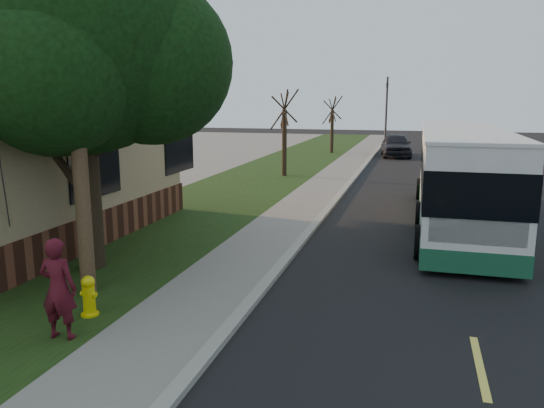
{
  "coord_description": "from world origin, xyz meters",
  "views": [
    {
      "loc": [
        2.94,
        -7.78,
        3.91
      ],
      "look_at": [
        -0.25,
        3.83,
        1.5
      ],
      "focal_mm": 35.0,
      "sensor_mm": 36.0,
      "label": 1
    }
  ],
  "objects_px": {
    "fire_hydrant": "(89,296)",
    "utility_pole": "(72,58)",
    "leafy_tree": "(83,39)",
    "bare_tree_near": "(284,134)",
    "transit_bus": "(460,174)",
    "distant_car": "(396,145)",
    "traffic_signal": "(386,108)",
    "skateboarder": "(58,289)",
    "bare_tree_far": "(332,126)"
  },
  "relations": [
    {
      "from": "utility_pole",
      "to": "leafy_tree",
      "type": "distance_m",
      "value": 1.94
    },
    {
      "from": "bare_tree_near",
      "to": "transit_bus",
      "type": "relative_size",
      "value": 0.39
    },
    {
      "from": "fire_hydrant",
      "to": "bare_tree_far",
      "type": "distance_m",
      "value": 30.04
    },
    {
      "from": "traffic_signal",
      "to": "distant_car",
      "type": "distance_m",
      "value": 5.26
    },
    {
      "from": "leafy_tree",
      "to": "utility_pole",
      "type": "bearing_deg",
      "value": -62.4
    },
    {
      "from": "distant_car",
      "to": "skateboarder",
      "type": "bearing_deg",
      "value": -104.2
    },
    {
      "from": "utility_pole",
      "to": "bare_tree_far",
      "type": "distance_m",
      "value": 29.13
    },
    {
      "from": "traffic_signal",
      "to": "skateboarder",
      "type": "xyz_separation_m",
      "value": [
        -3.0,
        -34.92,
        -2.25
      ]
    },
    {
      "from": "skateboarder",
      "to": "distant_car",
      "type": "height_order",
      "value": "skateboarder"
    },
    {
      "from": "utility_pole",
      "to": "traffic_signal",
      "type": "distance_m",
      "value": 33.26
    },
    {
      "from": "leafy_tree",
      "to": "fire_hydrant",
      "type": "bearing_deg",
      "value": -59.33
    },
    {
      "from": "leafy_tree",
      "to": "bare_tree_near",
      "type": "bearing_deg",
      "value": 87.5
    },
    {
      "from": "leafy_tree",
      "to": "distant_car",
      "type": "relative_size",
      "value": 1.68
    },
    {
      "from": "bare_tree_near",
      "to": "distant_car",
      "type": "distance_m",
      "value": 12.53
    },
    {
      "from": "bare_tree_near",
      "to": "traffic_signal",
      "type": "xyz_separation_m",
      "value": [
        4.0,
        16.0,
        1.01
      ]
    },
    {
      "from": "fire_hydrant",
      "to": "utility_pole",
      "type": "bearing_deg",
      "value": 125.38
    },
    {
      "from": "bare_tree_far",
      "to": "skateboarder",
      "type": "distance_m",
      "value": 30.94
    },
    {
      "from": "leafy_tree",
      "to": "skateboarder",
      "type": "distance_m",
      "value": 5.8
    },
    {
      "from": "leafy_tree",
      "to": "transit_bus",
      "type": "height_order",
      "value": "leafy_tree"
    },
    {
      "from": "fire_hydrant",
      "to": "transit_bus",
      "type": "height_order",
      "value": "transit_bus"
    },
    {
      "from": "bare_tree_near",
      "to": "skateboarder",
      "type": "distance_m",
      "value": 18.99
    },
    {
      "from": "transit_bus",
      "to": "distant_car",
      "type": "distance_m",
      "value": 20.2
    },
    {
      "from": "leafy_tree",
      "to": "distant_car",
      "type": "bearing_deg",
      "value": 78.04
    },
    {
      "from": "leafy_tree",
      "to": "traffic_signal",
      "type": "relative_size",
      "value": 1.42
    },
    {
      "from": "utility_pole",
      "to": "bare_tree_near",
      "type": "bearing_deg",
      "value": 90.66
    },
    {
      "from": "bare_tree_near",
      "to": "transit_bus",
      "type": "distance_m",
      "value": 11.59
    },
    {
      "from": "fire_hydrant",
      "to": "bare_tree_near",
      "type": "bearing_deg",
      "value": 92.86
    },
    {
      "from": "leafy_tree",
      "to": "bare_tree_near",
      "type": "xyz_separation_m",
      "value": [
        0.67,
        15.35,
        -3.02
      ]
    },
    {
      "from": "transit_bus",
      "to": "skateboarder",
      "type": "xyz_separation_m",
      "value": [
        -6.77,
        -10.34,
        -0.69
      ]
    },
    {
      "from": "traffic_signal",
      "to": "bare_tree_near",
      "type": "bearing_deg",
      "value": -104.04
    },
    {
      "from": "leafy_tree",
      "to": "bare_tree_near",
      "type": "distance_m",
      "value": 15.66
    },
    {
      "from": "traffic_signal",
      "to": "fire_hydrant",
      "type": "bearing_deg",
      "value": -95.21
    },
    {
      "from": "leafy_tree",
      "to": "skateboarder",
      "type": "xyz_separation_m",
      "value": [
        1.67,
        -3.57,
        -4.25
      ]
    },
    {
      "from": "fire_hydrant",
      "to": "skateboarder",
      "type": "xyz_separation_m",
      "value": [
        0.1,
        -0.92,
        0.48
      ]
    },
    {
      "from": "distant_car",
      "to": "bare_tree_near",
      "type": "bearing_deg",
      "value": -120.35
    },
    {
      "from": "transit_bus",
      "to": "leafy_tree",
      "type": "bearing_deg",
      "value": -141.26
    },
    {
      "from": "bare_tree_near",
      "to": "traffic_signal",
      "type": "height_order",
      "value": "traffic_signal"
    },
    {
      "from": "distant_car",
      "to": "bare_tree_far",
      "type": "bearing_deg",
      "value": 165.88
    },
    {
      "from": "leafy_tree",
      "to": "bare_tree_far",
      "type": "height_order",
      "value": "leafy_tree"
    },
    {
      "from": "bare_tree_far",
      "to": "distant_car",
      "type": "distance_m",
      "value": 4.7
    },
    {
      "from": "leafy_tree",
      "to": "skateboarder",
      "type": "height_order",
      "value": "leafy_tree"
    },
    {
      "from": "bare_tree_near",
      "to": "distant_car",
      "type": "relative_size",
      "value": 0.93
    },
    {
      "from": "bare_tree_near",
      "to": "bare_tree_far",
      "type": "relative_size",
      "value": 1.07
    },
    {
      "from": "bare_tree_near",
      "to": "skateboarder",
      "type": "relative_size",
      "value": 2.55
    },
    {
      "from": "fire_hydrant",
      "to": "bare_tree_near",
      "type": "xyz_separation_m",
      "value": [
        -0.9,
        18.0,
        1.72
      ]
    },
    {
      "from": "traffic_signal",
      "to": "skateboarder",
      "type": "bearing_deg",
      "value": -94.91
    },
    {
      "from": "bare_tree_far",
      "to": "transit_bus",
      "type": "relative_size",
      "value": 0.36
    },
    {
      "from": "traffic_signal",
      "to": "transit_bus",
      "type": "distance_m",
      "value": 24.92
    },
    {
      "from": "leafy_tree",
      "to": "distant_car",
      "type": "xyz_separation_m",
      "value": [
        5.67,
        26.76,
        -4.38
      ]
    },
    {
      "from": "fire_hydrant",
      "to": "transit_bus",
      "type": "distance_m",
      "value": 11.71
    }
  ]
}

